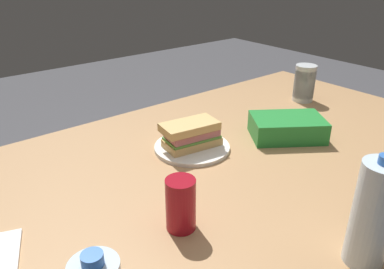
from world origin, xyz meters
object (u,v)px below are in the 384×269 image
at_px(sandwich, 191,134).
at_px(paper_plate, 192,147).
at_px(water_bottle_tall, 373,215).
at_px(plastic_cup_stack, 304,83).
at_px(dining_table, 230,188).
at_px(chip_bag, 287,127).
at_px(soda_can_red, 181,204).

bearing_deg(sandwich, paper_plate, -162.02).
distance_m(paper_plate, water_bottle_tall, 0.59).
bearing_deg(plastic_cup_stack, water_bottle_tall, 43.52).
relative_size(water_bottle_tall, plastic_cup_stack, 1.57).
distance_m(dining_table, sandwich, 0.20).
height_order(dining_table, plastic_cup_stack, plastic_cup_stack).
bearing_deg(chip_bag, soda_can_red, -130.28).
height_order(paper_plate, plastic_cup_stack, plastic_cup_stack).
distance_m(paper_plate, chip_bag, 0.33).
relative_size(soda_can_red, chip_bag, 0.53).
bearing_deg(soda_can_red, dining_table, -155.74).
bearing_deg(water_bottle_tall, dining_table, -97.41).
height_order(dining_table, chip_bag, chip_bag).
bearing_deg(soda_can_red, plastic_cup_stack, -159.48).
height_order(paper_plate, water_bottle_tall, water_bottle_tall).
relative_size(chip_bag, plastic_cup_stack, 1.54).
bearing_deg(dining_table, chip_bag, -174.81).
distance_m(chip_bag, plastic_cup_stack, 0.38).
relative_size(soda_can_red, water_bottle_tall, 0.52).
distance_m(dining_table, paper_plate, 0.17).
relative_size(dining_table, water_bottle_tall, 7.74).
bearing_deg(chip_bag, sandwich, -168.16).
xyz_separation_m(dining_table, paper_plate, (0.02, -0.15, 0.08)).
distance_m(dining_table, soda_can_red, 0.33).
height_order(dining_table, water_bottle_tall, water_bottle_tall).
bearing_deg(chip_bag, dining_table, -140.17).
height_order(sandwich, water_bottle_tall, water_bottle_tall).
bearing_deg(plastic_cup_stack, chip_bag, 28.64).
bearing_deg(plastic_cup_stack, dining_table, 18.79).
distance_m(water_bottle_tall, plastic_cup_stack, 0.92).
height_order(chip_bag, water_bottle_tall, water_bottle_tall).
xyz_separation_m(soda_can_red, plastic_cup_stack, (-0.89, -0.33, 0.01)).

